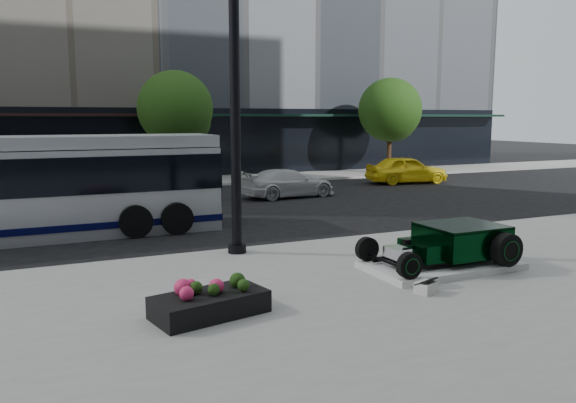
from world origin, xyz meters
name	(u,v)px	position (x,y,z in m)	size (l,w,h in m)	color
ground	(247,234)	(0.00, 0.00, 0.00)	(120.00, 120.00, 0.00)	black
sidewalk_near	(529,380)	(0.00, -10.50, 0.06)	(70.00, 17.00, 0.12)	gray
sidewalk_far	(154,183)	(0.00, 14.00, 0.06)	(70.00, 4.00, 0.12)	gray
street_trees	(178,111)	(1.15, 13.07, 3.77)	(29.80, 3.80, 5.70)	black
display_plinth	(441,265)	(2.43, -5.82, 0.20)	(3.40, 1.80, 0.15)	silver
hot_rod	(454,242)	(2.76, -5.82, 0.70)	(3.22, 2.00, 0.81)	black
info_plaque	(426,287)	(0.99, -7.12, 0.24)	(0.48, 0.42, 0.31)	silver
lamppost	(235,97)	(-1.21, -2.51, 3.93)	(0.45, 0.45, 8.24)	black
flower_planter	(210,302)	(-3.12, -6.57, 0.35)	(2.06, 1.32, 0.62)	black
transit_bus	(4,188)	(-6.49, 2.17, 1.49)	(12.12, 2.88, 2.92)	#B1B6BB
white_sedan	(288,183)	(4.41, 6.74, 0.61)	(1.72, 4.24, 1.23)	silver
yellow_taxi	(407,170)	(12.32, 8.91, 0.73)	(1.72, 4.28, 1.46)	yellow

